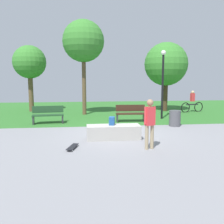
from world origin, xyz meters
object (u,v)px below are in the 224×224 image
Objects in this scene: skateboard_by_ledge at (73,147)px; park_bench_near_path at (131,113)px; backpack_on_ledge at (112,121)px; tree_young_birch at (30,63)px; cyclist_on_bicycle at (192,103)px; trash_bin at (175,118)px; tree_leaning_ash at (83,42)px; lamp_post at (163,77)px; park_bench_near_lamppost at (48,114)px; concrete_ledge at (113,132)px; tree_broad_elm at (166,64)px; skater_performing_trick at (150,120)px.

park_bench_near_path is at bearing 58.98° from skateboard_by_ledge.
tree_young_birch is at bearing -136.65° from backpack_on_ledge.
park_bench_near_path is 0.91× the size of cyclist_on_bicycle.
trash_bin is at bearing -36.89° from park_bench_near_path.
lamp_post is (4.48, -2.19, -2.21)m from tree_leaning_ash.
tree_young_birch reaches higher than lamp_post.
park_bench_near_path is at bearing -49.59° from tree_leaning_ash.
lamp_post is 2.98m from trash_bin.
lamp_post is (6.38, 0.78, 1.92)m from park_bench_near_lamppost.
tree_leaning_ash is at bearing 135.33° from trash_bin.
concrete_ledge is 6.52× the size of backpack_on_ledge.
tree_broad_elm is at bearing 161.82° from backpack_on_ledge.
tree_young_birch is at bearing 110.67° from park_bench_near_lamppost.
tree_young_birch is at bearing 174.91° from tree_broad_elm.
tree_young_birch is at bearing 171.98° from cyclist_on_bicycle.
cyclist_on_bicycle is (6.40, 6.82, -0.07)m from backpack_on_ledge.
park_bench_near_lamppost is at bearing -160.70° from cyclist_on_bicycle.
tree_leaning_ash is (-2.16, 8.09, 3.63)m from skater_performing_trick.
backpack_on_ledge is at bearing -60.26° from tree_young_birch.
skater_performing_trick is at bearing -111.52° from lamp_post.
park_bench_near_path is at bearing 86.28° from skater_performing_trick.
trash_bin is at bearing 34.82° from skateboard_by_ledge.
park_bench_near_lamppost is 5.43m from tree_leaning_ash.
tree_leaning_ash is (-5.75, -1.05, 1.32)m from tree_broad_elm.
tree_young_birch is at bearing 120.54° from skater_performing_trick.
skater_performing_trick reaches higher than concrete_ledge.
backpack_on_ledge is 0.08× the size of lamp_post.
tree_leaning_ash reaches higher than tree_broad_elm.
skateboard_by_ledge is at bearing -121.02° from park_bench_near_path.
tree_young_birch reaches higher than cyclist_on_bicycle.
trash_bin is 0.44× the size of cyclist_on_bicycle.
park_bench_near_lamppost is at bearing -122.63° from tree_leaning_ash.
backpack_on_ledge is 0.05× the size of tree_leaning_ash.
tree_broad_elm is 5.99m from tree_leaning_ash.
tree_leaning_ash is at bearing -26.89° from tree_young_birch.
tree_young_birch is (-4.85, 8.49, 3.13)m from concrete_ledge.
park_bench_near_path is at bearing -146.91° from cyclist_on_bicycle.
skateboard_by_ledge is 11.24m from tree_broad_elm.
skater_performing_trick is at bearing -122.28° from cyclist_on_bicycle.
skater_performing_trick is 9.95m from cyclist_on_bicycle.
park_bench_near_path is 4.39m from park_bench_near_lamppost.
backpack_on_ledge is 4.00m from trash_bin.
trash_bin is (6.34, -1.42, -0.09)m from park_bench_near_lamppost.
tree_broad_elm is at bearing -5.09° from tree_young_birch.
park_bench_near_lamppost is at bearing -179.49° from park_bench_near_path.
lamp_post is at bearing 20.38° from park_bench_near_path.
skateboard_by_ledge is 0.14× the size of tree_leaning_ash.
backpack_on_ledge is at bearing -121.80° from tree_broad_elm.
tree_young_birch reaches higher than park_bench_near_path.
tree_broad_elm reaches higher than park_bench_near_lamppost.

